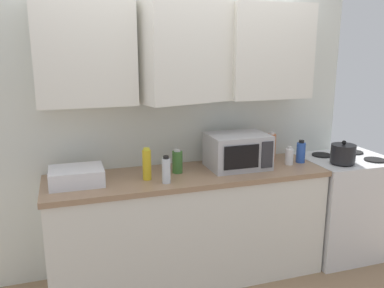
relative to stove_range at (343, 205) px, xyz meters
name	(u,v)px	position (x,y,z in m)	size (l,w,h in m)	color
wall_back_with_cabinets	(180,84)	(-1.48, 0.25, 1.12)	(3.07, 0.51, 2.60)	silver
counter_run	(189,226)	(-1.48, 0.02, 0.00)	(2.20, 0.63, 0.90)	white
stove_range	(343,205)	(0.00, 0.00, 0.00)	(0.76, 0.64, 0.91)	silver
kettle	(343,154)	(-0.17, -0.14, 0.54)	(0.20, 0.20, 0.19)	black
microwave	(238,151)	(-1.06, 0.04, 0.59)	(0.48, 0.37, 0.28)	#B7B7BC
dish_rack	(77,176)	(-2.33, 0.02, 0.51)	(0.38, 0.30, 0.12)	silver
bottle_blue_cleaner	(301,152)	(-0.48, 0.02, 0.54)	(0.08, 0.08, 0.19)	#2D56B7
bottle_white_jar	(289,156)	(-0.61, -0.01, 0.52)	(0.07, 0.07, 0.16)	white
bottle_green_oil	(177,162)	(-1.56, 0.06, 0.54)	(0.08, 0.08, 0.19)	#386B2D
bottle_spice_jar	(271,147)	(-0.71, 0.13, 0.57)	(0.08, 0.08, 0.26)	#BC6638
bottle_yellow_mustard	(147,164)	(-1.82, -0.03, 0.57)	(0.06, 0.06, 0.24)	gold
bottle_clear_tall	(166,170)	(-1.71, -0.15, 0.54)	(0.06, 0.06, 0.20)	silver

